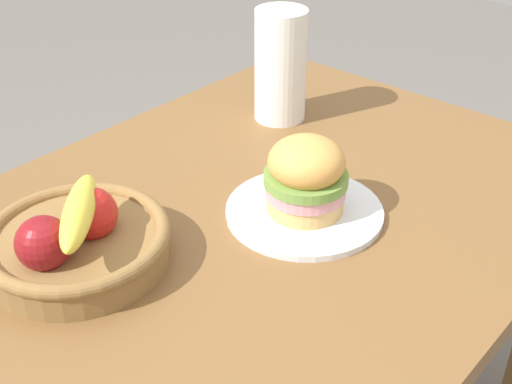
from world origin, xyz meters
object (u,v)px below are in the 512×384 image
(fruit_basket, at_px, (76,240))
(sandwich, at_px, (306,176))
(plate, at_px, (304,211))
(paper_towel_roll, at_px, (281,66))

(fruit_basket, bearing_deg, sandwich, -28.14)
(plate, height_order, sandwich, sandwich)
(plate, height_order, fruit_basket, fruit_basket)
(paper_towel_roll, bearing_deg, sandwich, -134.24)
(sandwich, xyz_separation_m, fruit_basket, (-0.34, 0.18, -0.03))
(plate, height_order, paper_towel_roll, paper_towel_roll)
(sandwich, bearing_deg, fruit_basket, 151.86)
(sandwich, distance_m, fruit_basket, 0.38)
(paper_towel_roll, bearing_deg, fruit_basket, -171.12)
(plate, bearing_deg, paper_towel_roll, 45.76)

